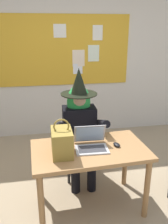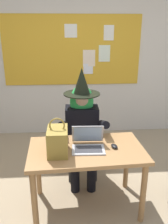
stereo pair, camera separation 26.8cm
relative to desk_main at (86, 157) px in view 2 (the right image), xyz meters
The scene contains 8 objects.
ground_plane 0.64m from the desk_main, 163.19° to the left, with size 24.00×24.00×0.00m, color tan.
wall_back_bulletin 2.28m from the desk_main, 92.50° to the left, with size 5.76×2.31×2.89m.
desk_main is the anchor object (origin of this frame).
chair_at_desk 0.72m from the desk_main, 90.74° to the left, with size 0.42×0.42×0.91m.
person_costumed 0.62m from the desk_main, 91.03° to the left, with size 0.60×0.70×1.47m.
laptop 0.16m from the desk_main, 46.53° to the left, with size 0.35×0.31×0.22m.
computer_mouse 0.32m from the desk_main, ahead, with size 0.06×0.10×0.03m, color black.
handbag 0.38m from the desk_main, 166.94° to the right, with size 0.20×0.30×0.38m.
Camera 2 is at (-0.09, -2.24, 1.92)m, focal length 38.18 mm.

